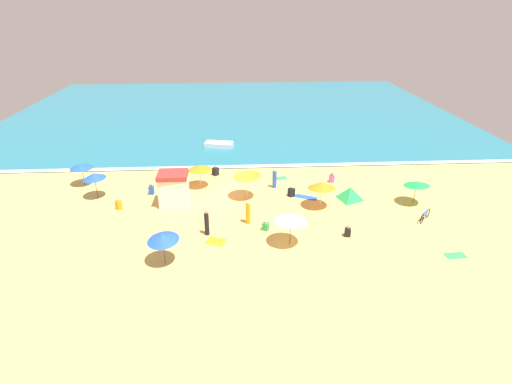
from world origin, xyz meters
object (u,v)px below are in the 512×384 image
Objects in this scene: lifeguard_cabana at (174,188)px; beach_umbrella_7 at (291,219)px; parked_bicycle at (425,215)px; beachgoer_0 at (215,171)px; beach_umbrella_1 at (322,185)px; beachgoer_5 at (266,226)px; beach_umbrella_5 at (94,176)px; beachgoer_1 at (151,189)px; beachgoer_7 at (275,179)px; beachgoer_8 at (248,212)px; beachgoer_3 at (207,223)px; beachgoer_2 at (291,192)px; beach_umbrella_2 at (163,237)px; beach_tent at (350,193)px; beach_umbrella_6 at (200,168)px; beach_umbrella_4 at (417,183)px; small_boat_0 at (219,144)px; beachgoer_4 at (119,204)px; beach_umbrella_3 at (247,174)px; beach_umbrella_0 at (81,166)px; beachgoer_9 at (332,178)px; beachgoer_6 at (348,231)px.

lifeguard_cabana is 0.88× the size of beach_umbrella_7.
beachgoer_0 is at bearing 148.59° from parked_bicycle.
beach_umbrella_1 is 3.22× the size of beachgoer_5.
beach_umbrella_5 is at bearing 168.03° from parked_bicycle.
beach_umbrella_5 is at bearing -175.38° from beachgoer_1.
lifeguard_cabana is 2.97m from beachgoer_1.
beachgoer_8 is (-2.44, -5.93, 0.03)m from beachgoer_7.
beach_umbrella_1 is at bearing 23.24° from beachgoer_3.
beachgoer_1 is (-13.13, 3.01, -1.39)m from beach_umbrella_1.
parked_bicycle is 10.00m from beachgoer_2.
beachgoer_2 is (8.75, 8.72, -1.40)m from beach_umbrella_2.
beachgoer_7 is at bearing 156.54° from beach_tent.
beach_umbrella_6 is at bearing 119.86° from beachgoer_8.
small_boat_0 is (-15.26, 14.26, -1.35)m from beach_umbrella_4.
beachgoer_7 reaches higher than beachgoer_1.
beachgoer_4 is 1.18× the size of beachgoer_5.
beach_umbrella_3 is 11.87m from beach_umbrella_5.
beach_umbrella_2 is 6.90m from beachgoer_8.
beachgoer_8 is (-1.15, 1.03, 0.51)m from beachgoer_5.
beach_umbrella_0 is at bearing 151.26° from beachgoer_8.
beach_umbrella_5 is at bearing 174.13° from beach_umbrella_4.
small_boat_0 is at bearing 114.55° from beachgoer_7.
beachgoer_3 is 13.13m from beachgoer_9.
beachgoer_1 is at bearing 145.58° from beachgoer_8.
beachgoer_4 is at bearing 160.99° from beachgoer_5.
beach_umbrella_3 is 1.12× the size of beach_umbrella_6.
beach_umbrella_5 is 16.29m from beach_umbrella_7.
beach_umbrella_7 is at bearing -98.57° from beachgoer_2.
beachgoer_4 is at bearing -164.80° from beachgoer_7.
beachgoer_3 is at bearing -117.51° from beach_umbrella_3.
beach_umbrella_1 is at bearing -12.93° from beachgoer_1.
beach_umbrella_1 is 6.03m from beachgoer_8.
beach_umbrella_7 is 5.64m from beachgoer_3.
beach_umbrella_1 reaches higher than beachgoer_7.
small_boat_0 is at bearing 39.22° from beach_umbrella_0.
beachgoer_7 is 0.97× the size of beachgoer_8.
beach_umbrella_1 reaches higher than small_boat_0.
beachgoer_1 is at bearing 174.85° from beachgoer_2.
lifeguard_cabana is at bearing 174.21° from beach_umbrella_1.
beach_umbrella_5 is (1.84, -2.60, 0.15)m from beach_umbrella_0.
beach_umbrella_3 reaches higher than beachgoer_4.
beachgoer_9 is 0.28× the size of small_boat_0.
beachgoer_7 is at bearing 148.39° from parked_bicycle.
beachgoer_0 reaches higher than parked_bicycle.
beachgoer_6 is (9.29, -0.75, -0.50)m from beachgoer_3.
lifeguard_cabana reaches higher than beach_umbrella_3.
beach_umbrella_0 is 15.55m from beachgoer_8.
beach_tent is at bearing -9.34° from beachgoer_2.
beach_umbrella_1 is 0.94× the size of beach_umbrella_4.
beach_umbrella_5 is at bearing -175.71° from beachgoer_7.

